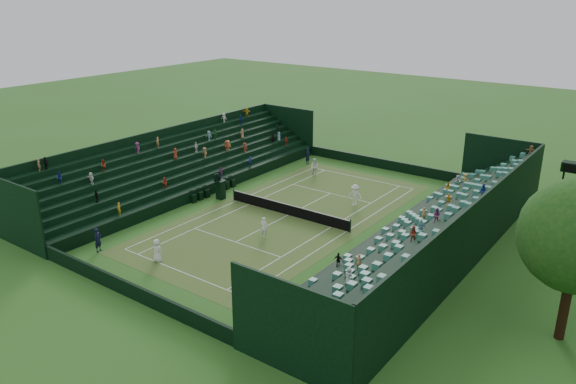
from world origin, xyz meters
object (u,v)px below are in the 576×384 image
Objects in this scene: umpire_chair at (220,187)px; player_near_west at (157,251)px; tennis_net at (288,209)px; player_near_east at (264,227)px; player_far_west at (315,167)px; player_far_east at (355,195)px.

player_near_west is (4.82, -11.39, -0.26)m from umpire_chair.
player_near_east is (1.11, -4.50, 0.28)m from tennis_net.
tennis_net is 10.77m from player_far_west.
player_far_west is 0.91× the size of player_far_east.
player_near_west reaches higher than player_near_east.
player_far_west is (-4.08, 9.96, 0.32)m from tennis_net.
player_far_west is at bearing -86.79° from player_near_west.
player_near_east is (3.28, 7.27, -0.01)m from player_near_west.
player_near_east is 0.87× the size of player_far_east.
tennis_net is 4.64m from player_near_east.
tennis_net is 4.67× the size of umpire_chair.
player_near_west is at bearing 51.99° from player_near_east.
player_far_west reaches higher than player_near_east.
umpire_chair is at bearing -68.88° from player_near_west.
player_near_east is at bearing -115.19° from player_far_east.
player_near_east is at bearing -76.16° from tennis_net.
tennis_net is 6.07m from player_far_east.
player_far_east is at bearing -115.98° from player_near_east.
player_near_east is 9.86m from player_far_east.
umpire_chair is at bearing -164.54° from player_far_east.
player_far_west reaches higher than tennis_net.
player_far_west is at bearing -83.94° from player_near_east.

